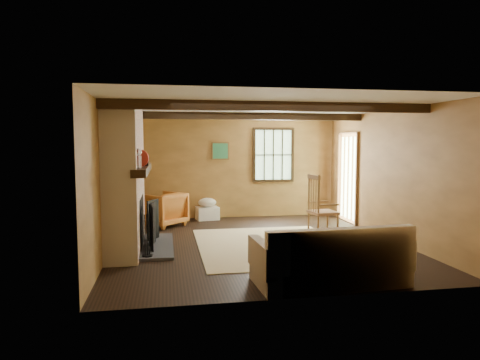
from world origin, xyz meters
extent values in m
plane|color=black|center=(0.00, 0.00, 0.00)|extent=(5.50, 5.50, 0.00)
cube|color=#B07F3E|center=(0.00, 2.75, 1.20)|extent=(5.00, 0.02, 2.40)
cube|color=#B07F3E|center=(0.00, -2.75, 1.20)|extent=(5.00, 0.02, 2.40)
cube|color=#B07F3E|center=(-2.50, 0.00, 1.20)|extent=(0.02, 5.50, 2.40)
cube|color=#B07F3E|center=(2.50, 0.00, 1.20)|extent=(0.02, 5.50, 2.40)
cube|color=silver|center=(0.00, 0.00, 2.40)|extent=(5.00, 5.50, 0.02)
cube|color=#312110|center=(0.00, -1.20, 2.33)|extent=(5.00, 0.12, 0.14)
cube|color=#312110|center=(0.00, 1.20, 2.33)|extent=(5.00, 0.12, 0.14)
cube|color=#312110|center=(1.00, 2.72, 1.50)|extent=(1.02, 0.06, 1.32)
cube|color=#B9ECB4|center=(1.00, 2.75, 1.50)|extent=(0.90, 0.01, 1.20)
cube|color=#312110|center=(1.00, 2.73, 1.50)|extent=(0.90, 0.03, 0.02)
cube|color=brown|center=(2.47, 1.70, 1.00)|extent=(0.06, 1.00, 2.06)
cube|color=#B9ECB4|center=(2.50, 1.70, 1.00)|extent=(0.01, 0.80, 1.85)
cube|color=brown|center=(-0.30, 2.72, 1.60)|extent=(0.42, 0.03, 0.42)
cube|color=#267460|center=(-0.30, 2.71, 1.60)|extent=(0.36, 0.01, 0.36)
cube|color=#A3483F|center=(-2.25, 0.00, 1.20)|extent=(0.50, 2.20, 2.40)
cube|color=black|center=(-2.18, 0.00, 0.45)|extent=(0.38, 1.00, 0.85)
cube|color=#3C3D42|center=(-1.75, 0.00, 0.03)|extent=(0.55, 1.80, 0.05)
cube|color=#312110|center=(-1.97, 0.00, 1.35)|extent=(0.22, 2.30, 0.12)
cube|color=black|center=(-1.82, -0.34, 0.41)|extent=(0.06, 0.36, 0.72)
cube|color=black|center=(-1.82, 0.03, 0.41)|extent=(0.10, 0.36, 0.72)
cube|color=black|center=(-1.82, 0.40, 0.41)|extent=(0.20, 0.32, 0.72)
cylinder|color=black|center=(-1.88, -0.76, 0.06)|extent=(0.16, 0.16, 0.02)
cylinder|color=black|center=(-1.91, -0.79, 0.38)|extent=(0.01, 0.01, 0.66)
cylinder|color=black|center=(-1.88, -0.76, 0.38)|extent=(0.01, 0.01, 0.66)
cylinder|color=black|center=(-1.85, -0.73, 0.38)|extent=(0.01, 0.01, 0.66)
cylinder|color=silver|center=(-1.98, -0.79, 1.51)|extent=(0.09, 0.09, 0.19)
sphere|color=silver|center=(-1.98, -0.79, 1.66)|extent=(0.11, 0.11, 0.11)
cylinder|color=#A12312|center=(-1.98, -0.27, 1.55)|extent=(0.27, 0.11, 0.27)
cube|color=black|center=(-1.98, 0.04, 1.47)|extent=(0.23, 0.15, 0.13)
cylinder|color=#312110|center=(-1.98, 0.38, 1.46)|extent=(0.08, 0.08, 0.11)
cylinder|color=#312110|center=(-1.98, 0.59, 1.45)|extent=(0.07, 0.07, 0.08)
cube|color=beige|center=(0.20, -0.20, 0.00)|extent=(2.50, 3.00, 0.01)
cube|color=tan|center=(1.39, 0.37, 0.46)|extent=(0.52, 0.54, 0.05)
cube|color=brown|center=(1.19, 0.34, 1.14)|extent=(0.11, 0.47, 0.08)
cylinder|color=brown|center=(1.62, 0.19, 0.23)|extent=(0.04, 0.04, 0.45)
cylinder|color=brown|center=(1.57, 0.59, 0.23)|extent=(0.04, 0.04, 0.45)
cylinder|color=brown|center=(1.21, 0.14, 0.23)|extent=(0.04, 0.04, 0.45)
cylinder|color=brown|center=(1.17, 0.55, 0.23)|extent=(0.04, 0.04, 0.45)
cylinder|color=brown|center=(1.21, 0.14, 0.82)|extent=(0.04, 0.04, 0.77)
cylinder|color=brown|center=(1.17, 0.55, 0.82)|extent=(0.04, 0.04, 0.77)
cylinder|color=brown|center=(1.20, 0.24, 0.80)|extent=(0.02, 0.02, 0.63)
cylinder|color=brown|center=(1.19, 0.34, 0.80)|extent=(0.02, 0.02, 0.63)
cylinder|color=brown|center=(1.18, 0.45, 0.80)|extent=(0.02, 0.02, 0.63)
cube|color=brown|center=(1.42, 0.14, 0.63)|extent=(0.43, 0.09, 0.03)
cube|color=brown|center=(1.37, 0.59, 0.63)|extent=(0.43, 0.09, 0.03)
cube|color=brown|center=(1.42, 0.17, 0.02)|extent=(0.87, 0.14, 0.03)
cube|color=brown|center=(1.37, 0.57, 0.02)|extent=(0.87, 0.14, 0.03)
cube|color=silver|center=(0.47, -2.28, 0.21)|extent=(1.94, 0.95, 0.42)
cube|color=silver|center=(0.49, -2.64, 0.52)|extent=(1.90, 0.25, 0.52)
cube|color=silver|center=(-0.43, -2.33, 0.40)|extent=(0.18, 0.86, 0.38)
cube|color=silver|center=(1.36, -2.23, 0.40)|extent=(0.18, 0.86, 0.38)
ellipsoid|color=silver|center=(0.93, -2.16, 0.52)|extent=(0.35, 0.14, 0.34)
cylinder|color=brown|center=(-1.98, 2.60, 0.06)|extent=(0.39, 0.12, 0.12)
cylinder|color=brown|center=(-1.85, 2.60, 0.06)|extent=(0.39, 0.12, 0.12)
cylinder|color=brown|center=(-1.72, 2.60, 0.06)|extent=(0.39, 0.12, 0.12)
cylinder|color=brown|center=(-1.98, 2.60, 0.18)|extent=(0.39, 0.12, 0.12)
cylinder|color=brown|center=(-1.85, 2.60, 0.18)|extent=(0.39, 0.12, 0.12)
cylinder|color=brown|center=(-1.72, 2.60, 0.18)|extent=(0.39, 0.12, 0.12)
cube|color=white|center=(-0.64, 2.50, 0.15)|extent=(0.55, 0.46, 0.30)
ellipsoid|color=silver|center=(-0.64, 2.50, 0.40)|extent=(0.43, 0.34, 0.21)
imported|color=#BF6026|center=(-1.65, 1.90, 0.37)|extent=(1.12, 1.12, 0.73)
camera|label=1|loc=(-1.58, -7.37, 1.80)|focal=32.00mm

